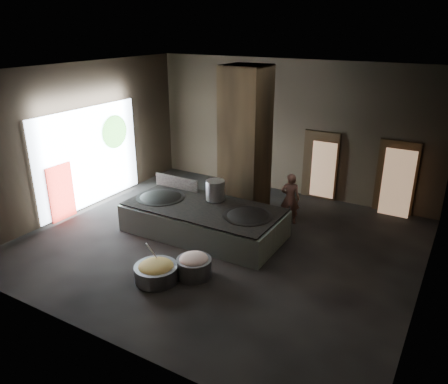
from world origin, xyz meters
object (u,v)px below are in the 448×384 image
Objects in this scene: cook at (290,199)px; meat_basin at (194,268)px; wok_left at (161,199)px; veg_basin at (156,273)px; wok_right at (248,218)px; hearth_platform at (204,221)px; stock_pot at (215,190)px.

meat_basin is (-0.79, -3.88, -0.54)m from cook.
wok_left is 1.37× the size of veg_basin.
cook reaches higher than veg_basin.
wok_right is at bearing 2.05° from wok_left.
cook reaches higher than meat_basin.
meat_basin is (-0.33, -2.05, -0.52)m from wok_right.
hearth_platform reaches higher than meat_basin.
wok_right reaches higher than veg_basin.
stock_pot is at bearing 158.96° from wok_right.
wok_right is at bearing 1.55° from hearth_platform.
meat_basin is (0.97, -2.55, -0.90)m from stock_pot.
wok_left is (-1.45, -0.05, 0.37)m from hearth_platform.
hearth_platform is 0.93m from stock_pot.
cook is (3.25, 1.93, 0.02)m from wok_left.
veg_basin is (-0.99, -2.63, -0.56)m from wok_right.
wok_right is (1.35, 0.05, 0.37)m from hearth_platform.
stock_pot is 0.57× the size of veg_basin.
hearth_platform is 1.40m from wok_right.
meat_basin is (2.47, -1.95, -0.52)m from wok_left.
cook is at bearing 45.65° from hearth_platform.
stock_pot reaches higher than hearth_platform.
wok_right is 1.44m from stock_pot.
wok_right is at bearing 69.39° from veg_basin.
stock_pot is at bearing 110.77° from meat_basin.
wok_left is 1.66m from stock_pot.
wok_left reaches higher than hearth_platform.
wok_left reaches higher than wok_right.
meat_basin reaches higher than veg_basin.
hearth_platform is 2.25m from meat_basin.
wok_left reaches higher than meat_basin.
hearth_platform is at bearing -177.88° from wok_right.
cook is (1.80, 1.88, 0.38)m from hearth_platform.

